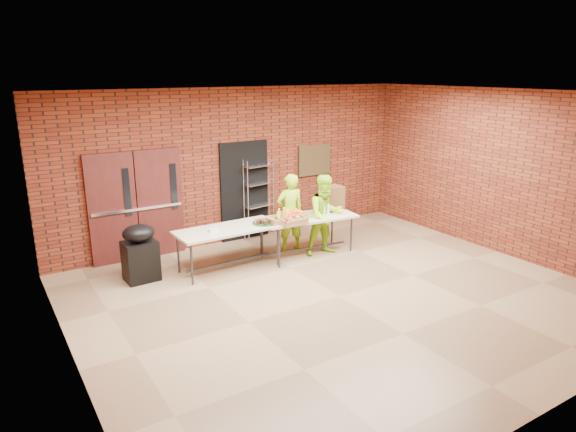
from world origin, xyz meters
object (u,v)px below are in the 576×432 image
object	(u,v)px
coffee_dispenser	(333,198)
covered_grill	(140,253)
table_left	(228,232)
volunteer_woman	(290,212)
table_right	(308,220)
volunteer_man	(326,215)
wire_rack	(259,199)

from	to	relation	value
coffee_dispenser	covered_grill	xyz separation A→B (m)	(-3.88, 0.32, -0.52)
table_left	volunteer_woman	distance (m)	1.54
table_right	coffee_dispenser	world-z (taller)	coffee_dispenser
volunteer_man	wire_rack	bearing A→B (deg)	119.25
wire_rack	coffee_dispenser	xyz separation A→B (m)	(1.01, -1.28, 0.16)
covered_grill	volunteer_woman	world-z (taller)	volunteer_woman
table_right	volunteer_woman	xyz separation A→B (m)	(-0.14, 0.42, 0.07)
wire_rack	volunteer_man	bearing A→B (deg)	-78.93
coffee_dispenser	covered_grill	bearing A→B (deg)	175.22
covered_grill	coffee_dispenser	bearing A→B (deg)	-7.12
table_right	volunteer_man	size ratio (longest dim) A/B	1.24
table_right	covered_grill	bearing A→B (deg)	177.73
table_right	volunteer_man	world-z (taller)	volunteer_man
volunteer_man	volunteer_woman	bearing A→B (deg)	136.49
volunteer_man	table_left	bearing A→B (deg)	179.86
wire_rack	covered_grill	xyz separation A→B (m)	(-2.87, -0.95, -0.36)
wire_rack	volunteer_woman	world-z (taller)	wire_rack
covered_grill	volunteer_man	distance (m)	3.55
wire_rack	table_right	distance (m)	1.46
volunteer_man	covered_grill	bearing A→B (deg)	177.67
table_left	volunteer_man	bearing A→B (deg)	-9.17
wire_rack	table_right	world-z (taller)	wire_rack
table_right	covered_grill	distance (m)	3.21
coffee_dispenser	wire_rack	bearing A→B (deg)	128.43
coffee_dispenser	volunteer_man	distance (m)	0.54
wire_rack	volunteer_woman	size ratio (longest dim) A/B	1.10
wire_rack	covered_grill	bearing A→B (deg)	-172.07
table_left	table_right	world-z (taller)	table_left
covered_grill	volunteer_woman	distance (m)	3.04
wire_rack	table_right	xyz separation A→B (m)	(0.30, -1.42, -0.15)
table_right	wire_rack	bearing A→B (deg)	108.07
table_left	coffee_dispenser	world-z (taller)	coffee_dispenser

